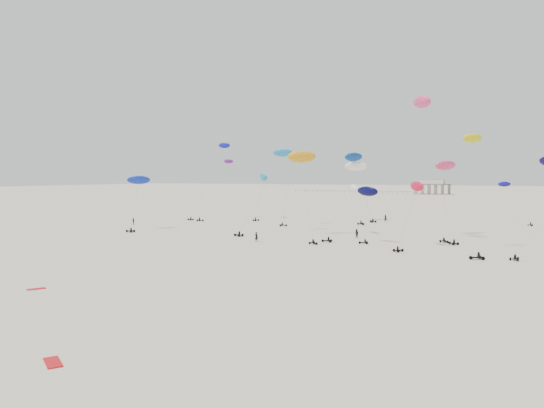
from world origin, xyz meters
The scene contains 25 objects.
ground_plane centered at (0.00, 200.00, 0.00)m, with size 900.00×900.00×0.00m, color beige.
pavilion_main centered at (-10.00, 350.00, 4.22)m, with size 21.00×13.00×9.80m.
pier_fence centered at (-62.00, 350.00, 0.77)m, with size 80.20×0.20×1.50m.
rig_1 centered at (21.82, 95.25, 7.70)m, with size 4.04×10.59×11.77m.
rig_2 centered at (31.24, 93.23, 10.81)m, with size 4.71×13.75×19.80m.
rig_3 centered at (36.42, 153.40, 6.44)m, with size 8.50×15.69×17.27m.
rig_4 centered at (24.58, 114.86, 11.96)m, with size 5.03×16.02×17.44m.
rig_6 centered at (-0.48, 103.23, 14.03)m, with size 10.92×15.28×19.57m.
rig_7 centered at (-11.26, 122.68, 11.44)m, with size 3.63×5.96×17.13m.
rig_8 centered at (0.02, 139.54, 14.00)m, with size 9.28×5.85×17.85m.
rig_9 centered at (-37.44, 99.64, 9.09)m, with size 6.31×9.20×12.39m.
rig_10 centered at (13.60, 97.85, 7.58)m, with size 4.59×3.81×10.09m.
rig_11 centered at (-35.49, 129.25, 8.40)m, with size 4.61×12.34×18.30m.
rig_12 centered at (-37.35, 132.25, 14.51)m, with size 7.16×11.97×21.87m.
rig_13 centered at (7.48, 108.23, 7.43)m, with size 3.96×18.11×16.69m.
rig_14 centered at (-0.02, 139.80, 12.44)m, with size 8.71×13.44×17.01m.
rig_16 centered at (-25.73, 137.91, 9.91)m, with size 5.81×13.00×13.90m.
rig_17 centered at (22.07, 105.41, 22.04)m, with size 9.97×8.19×26.29m.
rig_18 centered at (-8.71, 106.84, 12.26)m, with size 7.09×15.18×20.16m.
spectator_0 centered at (-4.76, 91.69, 0.00)m, with size 0.74×0.51×2.04m, color black.
spectator_1 centered at (10.00, 104.40, 0.00)m, with size 0.96×0.56×1.97m, color black.
spectator_2 centered at (-46.12, 108.76, 0.00)m, with size 1.12×0.61×1.90m, color black.
spectator_3 centered at (7.24, 141.14, 0.00)m, with size 0.80×0.55×2.19m, color black.
grounded_kite_a centered at (10.68, 31.68, 0.00)m, with size 2.20×0.90×0.08m, color #BB0B12.
grounded_kite_b centered at (-8.02, 46.86, 0.00)m, with size 1.80×0.70×0.07m, color red.
Camera 1 is at (36.86, 7.71, 11.80)m, focal length 35.00 mm.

